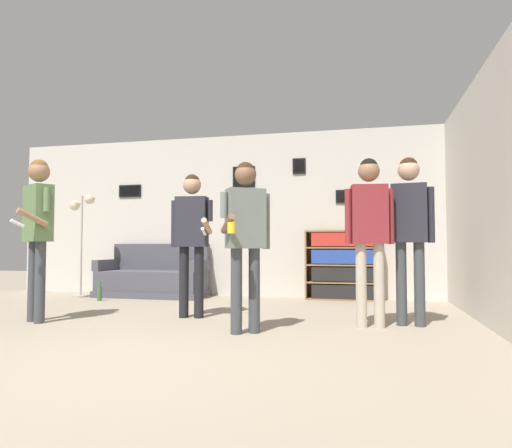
# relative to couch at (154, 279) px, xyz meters

# --- Properties ---
(ground_plane) EXTENTS (20.00, 20.00, 0.00)m
(ground_plane) POSITION_rel_couch_xyz_m (1.52, -4.13, -0.29)
(ground_plane) COLOR gray
(wall_back) EXTENTS (8.60, 0.08, 2.70)m
(wall_back) POSITION_rel_couch_xyz_m (1.52, 0.42, 1.07)
(wall_back) COLOR beige
(wall_back) RESTS_ON ground_plane
(wall_right) EXTENTS (0.06, 6.92, 2.70)m
(wall_right) POSITION_rel_couch_xyz_m (4.64, -1.87, 1.06)
(wall_right) COLOR beige
(wall_right) RESTS_ON ground_plane
(couch) EXTENTS (1.78, 0.80, 0.86)m
(couch) POSITION_rel_couch_xyz_m (0.00, 0.00, 0.00)
(couch) COLOR #4C4C56
(couch) RESTS_ON ground_plane
(bookshelf) EXTENTS (1.15, 0.30, 1.07)m
(bookshelf) POSITION_rel_couch_xyz_m (3.08, 0.20, 0.25)
(bookshelf) COLOR olive
(bookshelf) RESTS_ON ground_plane
(floor_lamp) EXTENTS (0.45, 0.28, 1.68)m
(floor_lamp) POSITION_rel_couch_xyz_m (-1.12, -0.36, 0.91)
(floor_lamp) COLOR #ADA89E
(floor_lamp) RESTS_ON ground_plane
(person_player_foreground_left) EXTENTS (0.45, 0.60, 1.79)m
(person_player_foreground_left) POSITION_rel_couch_xyz_m (-0.11, -2.65, 0.83)
(person_player_foreground_left) COLOR #3D4247
(person_player_foreground_left) RESTS_ON ground_plane
(person_player_foreground_center) EXTENTS (0.52, 0.44, 1.68)m
(person_player_foreground_center) POSITION_rel_couch_xyz_m (1.43, -1.96, 0.74)
(person_player_foreground_center) COLOR black
(person_player_foreground_center) RESTS_ON ground_plane
(person_watcher_holding_cup) EXTENTS (0.43, 0.56, 1.65)m
(person_watcher_holding_cup) POSITION_rel_couch_xyz_m (2.29, -2.74, 0.72)
(person_watcher_holding_cup) COLOR #3D4247
(person_watcher_holding_cup) RESTS_ON ground_plane
(person_spectator_near_bookshelf) EXTENTS (0.50, 0.25, 1.74)m
(person_spectator_near_bookshelf) POSITION_rel_couch_xyz_m (3.45, -2.14, 0.79)
(person_spectator_near_bookshelf) COLOR #B7AD99
(person_spectator_near_bookshelf) RESTS_ON ground_plane
(person_spectator_far_right) EXTENTS (0.50, 0.24, 1.77)m
(person_spectator_far_right) POSITION_rel_couch_xyz_m (3.87, -1.95, 0.81)
(person_spectator_far_right) COLOR #3D4247
(person_spectator_far_right) RESTS_ON ground_plane
(bottle_on_floor) EXTENTS (0.07, 0.07, 0.29)m
(bottle_on_floor) POSITION_rel_couch_xyz_m (-0.52, -0.76, -0.17)
(bottle_on_floor) COLOR #3D6638
(bottle_on_floor) RESTS_ON ground_plane
(drinking_cup) EXTENTS (0.08, 0.08, 0.11)m
(drinking_cup) POSITION_rel_couch_xyz_m (3.15, 0.20, 0.84)
(drinking_cup) COLOR yellow
(drinking_cup) RESTS_ON bookshelf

